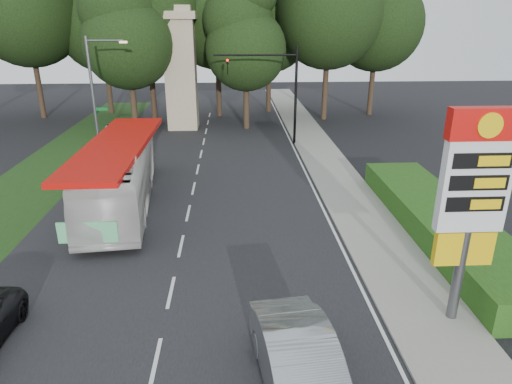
{
  "coord_description": "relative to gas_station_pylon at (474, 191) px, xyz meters",
  "views": [
    {
      "loc": [
        2.3,
        -9.92,
        9.1
      ],
      "look_at": [
        3.23,
        8.06,
        2.2
      ],
      "focal_mm": 32.0,
      "sensor_mm": 36.0,
      "label": 1
    }
  ],
  "objects": [
    {
      "name": "ground",
      "position": [
        -9.2,
        -1.99,
        -4.45
      ],
      "size": [
        120.0,
        120.0,
        0.0
      ],
      "primitive_type": "plane",
      "color": "black",
      "rests_on": "ground"
    },
    {
      "name": "road_surface",
      "position": [
        -9.2,
        10.01,
        -4.44
      ],
      "size": [
        14.0,
        80.0,
        0.02
      ],
      "primitive_type": "cube",
      "color": "black",
      "rests_on": "ground"
    },
    {
      "name": "sidewalk_right",
      "position": [
        -0.7,
        10.01,
        -4.39
      ],
      "size": [
        3.0,
        80.0,
        0.12
      ],
      "primitive_type": "cube",
      "color": "gray",
      "rests_on": "ground"
    },
    {
      "name": "grass_verge_left",
      "position": [
        -18.7,
        16.01,
        -4.44
      ],
      "size": [
        5.0,
        50.0,
        0.02
      ],
      "primitive_type": "cube",
      "color": "#193814",
      "rests_on": "ground"
    },
    {
      "name": "hedge",
      "position": [
        2.3,
        6.01,
        -3.85
      ],
      "size": [
        3.0,
        14.0,
        1.2
      ],
      "primitive_type": "cube",
      "color": "#224612",
      "rests_on": "ground"
    },
    {
      "name": "gas_station_pylon",
      "position": [
        0.0,
        0.0,
        0.0
      ],
      "size": [
        2.1,
        0.45,
        6.85
      ],
      "color": "#59595E",
      "rests_on": "ground"
    },
    {
      "name": "traffic_signal_mast",
      "position": [
        -3.52,
        22.0,
        0.22
      ],
      "size": [
        6.1,
        0.35,
        7.2
      ],
      "color": "black",
      "rests_on": "ground"
    },
    {
      "name": "streetlight_signs",
      "position": [
        -16.19,
        20.01,
        -0.01
      ],
      "size": [
        2.75,
        0.98,
        8.0
      ],
      "color": "#59595E",
      "rests_on": "ground"
    },
    {
      "name": "monument",
      "position": [
        -11.2,
        28.01,
        0.66
      ],
      "size": [
        3.0,
        3.0,
        10.05
      ],
      "color": "tan",
      "rests_on": "ground"
    },
    {
      "name": "tree_west_near",
      "position": [
        -19.2,
        35.01,
        5.57
      ],
      "size": [
        8.4,
        8.4,
        16.5
      ],
      "color": "#2D2116",
      "rests_on": "ground"
    },
    {
      "name": "tree_east_near",
      "position": [
        -3.2,
        35.01,
        5.23
      ],
      "size": [
        8.12,
        8.12,
        15.95
      ],
      "color": "#2D2116",
      "rests_on": "ground"
    },
    {
      "name": "tree_far_east",
      "position": [
        6.8,
        33.01,
        5.9
      ],
      "size": [
        8.68,
        8.68,
        17.05
      ],
      "color": "#2D2116",
      "rests_on": "ground"
    },
    {
      "name": "tree_monument_left",
      "position": [
        -15.2,
        27.01,
        4.23
      ],
      "size": [
        7.28,
        7.28,
        14.3
      ],
      "color": "#2D2116",
      "rests_on": "ground"
    },
    {
      "name": "tree_monument_right",
      "position": [
        -5.7,
        27.51,
        3.56
      ],
      "size": [
        6.72,
        6.72,
        13.2
      ],
      "color": "#2D2116",
      "rests_on": "ground"
    },
    {
      "name": "transit_bus",
      "position": [
        -12.7,
        10.4,
        -2.8
      ],
      "size": [
        4.0,
        12.06,
        3.3
      ],
      "primitive_type": "imported",
      "rotation": [
        0.0,
        0.0,
        0.11
      ],
      "color": "silver",
      "rests_on": "ground"
    },
    {
      "name": "sedan_silver",
      "position": [
        -5.29,
        -2.87,
        -3.59
      ],
      "size": [
        2.49,
        5.42,
        1.72
      ],
      "primitive_type": "imported",
      "rotation": [
        0.0,
        0.0,
        0.13
      ],
      "color": "#979B9E",
      "rests_on": "ground"
    }
  ]
}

